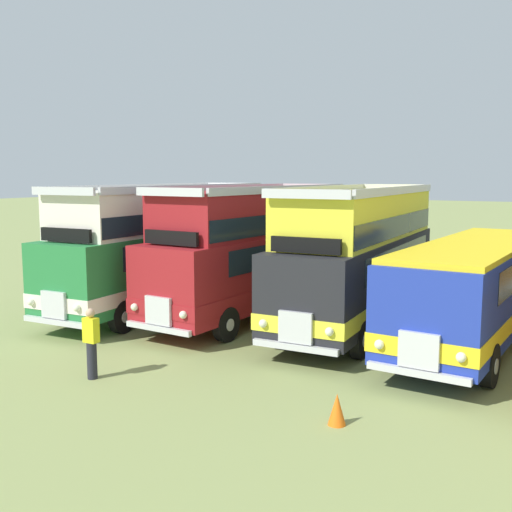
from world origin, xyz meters
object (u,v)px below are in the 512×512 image
object	(u,v)px
bus_fourth_in_row	(476,285)
cone_mid_row	(337,409)
bus_third_in_row	(359,254)
marshal_person	(91,343)
bus_first_in_row	(168,242)
bus_second_in_row	(254,248)

from	to	relation	value
bus_fourth_in_row	cone_mid_row	xyz separation A→B (m)	(-1.32, -7.22, -1.44)
bus_third_in_row	marshal_person	xyz separation A→B (m)	(-3.79, -8.08, -1.47)
bus_first_in_row	marshal_person	world-z (taller)	bus_first_in_row
bus_fourth_in_row	marshal_person	world-z (taller)	bus_fourth_in_row
bus_third_in_row	cone_mid_row	bearing A→B (deg)	-72.95
marshal_person	bus_first_in_row	bearing A→B (deg)	114.97
bus_second_in_row	bus_fourth_in_row	world-z (taller)	bus_second_in_row
bus_second_in_row	marshal_person	xyz separation A→B (m)	(-0.11, -7.73, -1.47)
bus_first_in_row	bus_second_in_row	size ratio (longest dim) A/B	1.17
bus_first_in_row	marshal_person	size ratio (longest dim) A/B	6.69
bus_first_in_row	bus_third_in_row	xyz separation A→B (m)	(7.38, 0.36, -0.01)
bus_first_in_row	marshal_person	bearing A→B (deg)	-65.03
bus_first_in_row	cone_mid_row	size ratio (longest dim) A/B	18.29
bus_second_in_row	marshal_person	bearing A→B (deg)	-90.81
bus_fourth_in_row	marshal_person	xyz separation A→B (m)	(-7.48, -7.55, -0.87)
bus_fourth_in_row	marshal_person	size ratio (longest dim) A/B	5.94
bus_second_in_row	marshal_person	size ratio (longest dim) A/B	5.71
bus_third_in_row	cone_mid_row	distance (m)	8.36
bus_fourth_in_row	marshal_person	distance (m)	10.66
bus_fourth_in_row	cone_mid_row	world-z (taller)	bus_fourth_in_row
bus_third_in_row	cone_mid_row	size ratio (longest dim) A/B	16.03
bus_second_in_row	cone_mid_row	size ratio (longest dim) A/B	15.62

